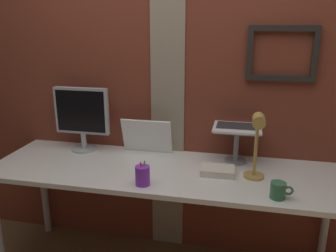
{
  "coord_description": "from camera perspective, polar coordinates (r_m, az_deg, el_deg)",
  "views": [
    {
      "loc": [
        0.46,
        -1.89,
        1.64
      ],
      "look_at": [
        0.01,
        0.15,
        1.01
      ],
      "focal_mm": 37.36,
      "sensor_mm": 36.0,
      "label": 1
    }
  ],
  "objects": [
    {
      "name": "paper_clutter_stack",
      "position": [
        2.13,
        8.07,
        -7.23
      ],
      "size": [
        0.2,
        0.14,
        0.04
      ],
      "primitive_type": "cube",
      "rotation": [
        0.0,
        0.0,
        0.02
      ],
      "color": "silver",
      "rests_on": "desk"
    },
    {
      "name": "desk_lamp",
      "position": [
        2.0,
        14.32,
        -2.12
      ],
      "size": [
        0.12,
        0.2,
        0.41
      ],
      "color": "tan",
      "rests_on": "desk"
    },
    {
      "name": "whiteboard_panel",
      "position": [
        2.41,
        -3.47,
        -1.68
      ],
      "size": [
        0.35,
        0.08,
        0.25
      ],
      "primitive_type": "cube",
      "rotation": [
        0.28,
        0.0,
        0.0
      ],
      "color": "white",
      "rests_on": "desk"
    },
    {
      "name": "monitor",
      "position": [
        2.49,
        -13.89,
        1.86
      ],
      "size": [
        0.39,
        0.18,
        0.45
      ],
      "color": "#ADB2B7",
      "rests_on": "desk"
    },
    {
      "name": "pen_cup",
      "position": [
        1.97,
        -4.17,
        -8.06
      ],
      "size": [
        0.08,
        0.08,
        0.14
      ],
      "color": "purple",
      "rests_on": "desk"
    },
    {
      "name": "laptop_stand",
      "position": [
        2.28,
        11.11,
        -2.19
      ],
      "size": [
        0.28,
        0.22,
        0.23
      ],
      "color": "gray",
      "rests_on": "desk"
    },
    {
      "name": "brick_wall_back",
      "position": [
        2.42,
        1.19,
        6.52
      ],
      "size": [
        3.33,
        0.16,
        2.41
      ],
      "color": "brown",
      "rests_on": "ground_plane"
    },
    {
      "name": "desk",
      "position": [
        2.21,
        -0.56,
        -8.67
      ],
      "size": [
        2.2,
        0.67,
        0.76
      ],
      "color": "white",
      "rests_on": "ground_plane"
    },
    {
      "name": "coffee_mug",
      "position": [
        1.92,
        17.58,
        -9.98
      ],
      "size": [
        0.12,
        0.08,
        0.09
      ],
      "color": "#33724C",
      "rests_on": "desk"
    },
    {
      "name": "laptop",
      "position": [
        2.31,
        11.33,
        1.28
      ],
      "size": [
        0.3,
        0.3,
        0.21
      ],
      "color": "white",
      "rests_on": "laptop_stand"
    }
  ]
}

